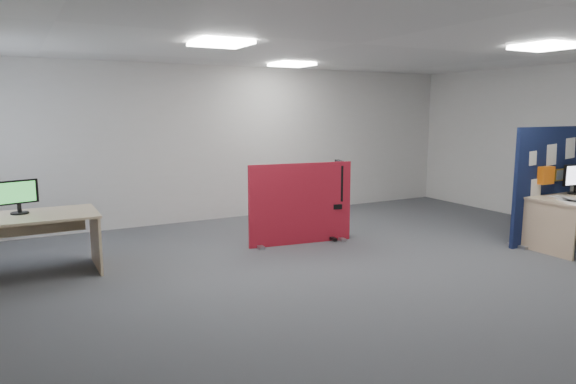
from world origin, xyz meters
name	(u,v)px	position (x,y,z in m)	size (l,w,h in m)	color
floor	(352,266)	(0.00, 0.00, 0.00)	(9.00, 9.00, 0.00)	#525459
ceiling	(357,44)	(0.00, 0.00, 2.70)	(9.00, 7.00, 0.02)	white
wall_back	(241,143)	(0.00, 3.50, 1.35)	(9.00, 0.02, 2.70)	silver
ceiling_lights	(348,53)	(0.33, 0.67, 2.67)	(4.10, 4.10, 0.04)	white
navy_divider	(561,184)	(3.46, -0.38, 0.85)	(2.06, 0.30, 1.70)	#101E3D
red_divider	(301,205)	(-0.01, 1.28, 0.58)	(1.57, 0.30, 1.18)	#A7151F
second_desk	(15,230)	(-3.68, 1.52, 0.56)	(1.79, 0.89, 0.73)	tan
monitor_second	(18,195)	(-3.62, 1.61, 0.95)	(0.43, 0.20, 0.40)	black
office_chair	(330,195)	(0.57, 1.42, 0.66)	(0.77, 0.73, 1.15)	black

